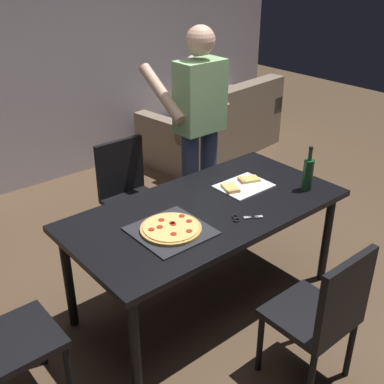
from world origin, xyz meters
The scene contains 11 objects.
ground_plane centered at (0.00, 0.00, 0.00)m, with size 12.00×12.00×0.00m, color brown.
back_wall centered at (0.00, 2.60, 1.40)m, with size 6.40×0.10×2.80m, color #BCB7C6.
dining_table centered at (0.00, 0.00, 0.68)m, with size 1.83×0.92×0.75m.
chair_near_camera centered at (0.00, -0.94, 0.51)m, with size 0.42×0.42×0.90m.
chair_far_side centered at (0.00, 0.94, 0.51)m, with size 0.42×0.42×0.90m.
couch centered at (1.91, 1.99, 0.30)m, with size 1.79×1.05×0.85m.
person_serving_pizza centered at (0.55, 0.72, 1.00)m, with size 0.55×0.54×1.75m.
pepperoni_pizza_on_tray centered at (-0.36, -0.09, 0.77)m, with size 0.42×0.42×0.04m.
pizza_slices_on_towel centered at (0.39, 0.06, 0.76)m, with size 0.36×0.28×0.03m.
wine_bottle centered at (0.69, -0.25, 0.87)m, with size 0.07×0.07×0.32m.
kitchen_scissors centered at (0.07, -0.25, 0.76)m, with size 0.19×0.15×0.01m.
Camera 1 is at (-1.81, -2.01, 2.24)m, focal length 44.77 mm.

